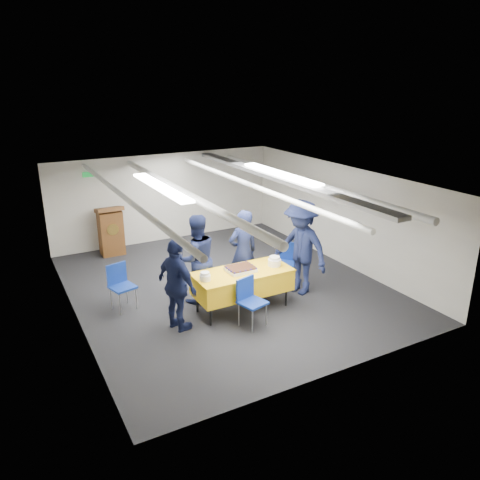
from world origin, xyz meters
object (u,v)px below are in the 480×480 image
object	(u,v)px
serving_table	(242,282)
sailor_d	(301,248)
chair_near	(249,297)
sailor_a	(243,252)
sheet_cake	(241,269)
chair_left	(120,282)
podium	(111,230)
sailor_b	(196,259)
sailor_c	(177,285)
chair_right	(287,258)

from	to	relation	value
serving_table	sailor_d	bearing A→B (deg)	3.94
chair_near	sailor_d	distance (m)	1.74
sailor_a	sailor_d	size ratio (longest dim) A/B	0.90
sheet_cake	chair_left	bearing A→B (deg)	150.15
podium	chair_left	xyz separation A→B (m)	(-0.57, -2.95, -0.08)
serving_table	sailor_b	world-z (taller)	sailor_b
sailor_c	sailor_d	size ratio (longest dim) A/B	0.86
sheet_cake	sailor_d	xyz separation A→B (m)	(1.40, 0.07, 0.15)
chair_near	sailor_d	size ratio (longest dim) A/B	0.45
sailor_a	sailor_d	bearing A→B (deg)	149.91
chair_left	sailor_d	distance (m)	3.55
sheet_cake	podium	world-z (taller)	podium
podium	sailor_a	distance (m)	3.89
sheet_cake	sailor_d	distance (m)	1.41
sheet_cake	sailor_b	world-z (taller)	sailor_b
podium	sailor_a	xyz separation A→B (m)	(1.80, -3.44, 0.25)
sheet_cake	sailor_b	xyz separation A→B (m)	(-0.58, 0.71, 0.06)
serving_table	sailor_c	xyz separation A→B (m)	(-1.33, -0.12, 0.27)
sailor_b	sailor_d	bearing A→B (deg)	163.08
serving_table	sailor_d	xyz separation A→B (m)	(1.37, 0.09, 0.40)
chair_right	sailor_b	distance (m)	2.07
sailor_a	chair_right	bearing A→B (deg)	178.40
sailor_d	podium	bearing A→B (deg)	-161.63
chair_left	sailor_d	xyz separation A→B (m)	(3.36, -1.05, 0.43)
podium	sailor_d	size ratio (longest dim) A/B	0.65
podium	sailor_d	bearing A→B (deg)	-55.08
podium	sailor_d	distance (m)	4.90
sailor_a	sailor_c	xyz separation A→B (m)	(-1.70, -0.78, -0.04)
podium	sailor_a	bearing A→B (deg)	-62.42
sailor_d	sailor_a	bearing A→B (deg)	-135.95
chair_near	sheet_cake	bearing A→B (deg)	75.57
serving_table	sailor_d	distance (m)	1.43
chair_right	sailor_c	bearing A→B (deg)	-164.58
chair_right	chair_left	xyz separation A→B (m)	(-3.42, 0.51, 0.00)
sailor_c	podium	bearing A→B (deg)	-14.29
sailor_b	chair_near	bearing A→B (deg)	109.07
sheet_cake	sailor_a	distance (m)	0.75
serving_table	chair_near	world-z (taller)	chair_near
chair_right	chair_left	size ratio (longest dim) A/B	1.00
podium	sailor_c	size ratio (longest dim) A/B	0.76
sailor_c	chair_right	bearing A→B (deg)	-90.16
sailor_d	chair_near	bearing A→B (deg)	-83.34
sailor_c	sailor_d	world-z (taller)	sailor_d
sheet_cake	chair_near	bearing A→B (deg)	-104.43
sailor_a	sailor_c	bearing A→B (deg)	23.89
sailor_d	sailor_b	bearing A→B (deg)	-124.31
podium	chair_left	distance (m)	3.01
sailor_b	sailor_c	xyz separation A→B (m)	(-0.72, -0.85, -0.05)
sheet_cake	chair_right	world-z (taller)	chair_right
serving_table	sailor_a	xyz separation A→B (m)	(0.38, 0.66, 0.31)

